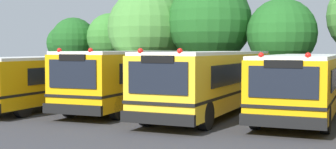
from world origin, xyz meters
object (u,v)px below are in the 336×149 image
Objects in this scene: tree_1 at (112,38)px; tree_4 at (280,34)px; school_bus_0 at (63,78)px; tree_2 at (145,26)px; school_bus_3 at (302,83)px; tree_3 at (208,22)px; school_bus_2 at (212,79)px; tree_0 at (70,41)px; school_bus_1 at (130,77)px.

tree_4 is (11.87, -1.89, 0.10)m from tree_1.
tree_2 is (0.82, 7.60, 2.84)m from school_bus_0.
tree_4 reaches higher than school_bus_0.
tree_1 is 4.05m from tree_2.
school_bus_3 is 1.79× the size of tree_1.
tree_3 is 1.24× the size of tree_4.
tree_4 is at bearing -3.84° from tree_3.
tree_0 reaches higher than school_bus_2.
tree_2 reaches higher than tree_0.
tree_0 is at bearing -45.47° from school_bus_1.
school_bus_0 is 10.16m from tree_1.
school_bus_0 is 2.09× the size of tree_4.
tree_3 reaches higher than tree_0.
tree_1 is at bearing -42.09° from school_bus_2.
tree_2 is at bearing -29.32° from tree_1.
tree_3 reaches higher than tree_1.
tree_1 reaches higher than school_bus_2.
tree_3 is (10.88, -1.46, 1.04)m from tree_0.
school_bus_1 reaches higher than school_bus_2.
school_bus_1 is 1.39× the size of tree_3.
school_bus_2 is 1.18× the size of school_bus_3.
tree_4 reaches higher than school_bus_3.
school_bus_0 is at bearing -3.48° from school_bus_1.
school_bus_0 is 12.20m from tree_4.
school_bus_2 is at bearing -35.00° from tree_0.
school_bus_1 is at bearing -44.32° from tree_0.
school_bus_0 is at bearing -121.23° from tree_3.
school_bus_3 is at bearing -36.44° from tree_2.
tree_2 reaches higher than school_bus_2.
school_bus_2 is 16.89m from tree_0.
tree_0 is 0.96× the size of tree_1.
school_bus_0 is 8.16m from tree_2.
tree_4 is (-2.15, 7.85, 2.21)m from school_bus_3.
tree_4 is (9.21, 7.67, 2.27)m from school_bus_0.
tree_0 is 7.16m from tree_2.
tree_4 reaches higher than school_bus_2.
tree_4 is (4.38, -0.29, -0.76)m from tree_3.
tree_2 is (-10.54, 7.78, 2.79)m from school_bus_3.
tree_0 is 3.39m from tree_1.
tree_2 reaches higher than school_bus_3.
tree_4 is at bearing -74.24° from school_bus_3.
tree_1 is at bearing -75.30° from school_bus_0.
school_bus_2 is 10.76m from tree_2.
school_bus_3 is at bearing -28.89° from tree_0.
tree_3 is at bearing -69.45° from school_bus_2.
school_bus_2 is 14.38m from tree_1.
school_bus_2 is 3.66m from school_bus_3.
school_bus_0 is at bearing -140.20° from tree_4.
school_bus_2 is at bearing 178.15° from school_bus_1.
tree_0 is 0.77× the size of tree_2.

